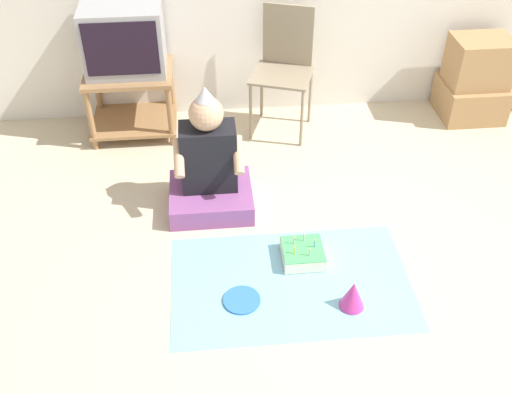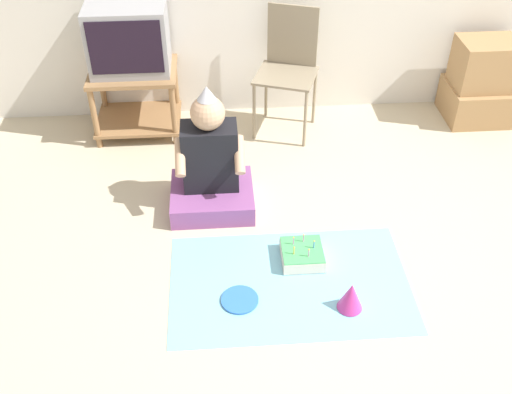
% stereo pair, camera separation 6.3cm
% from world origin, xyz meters
% --- Properties ---
extents(ground_plane, '(16.00, 16.00, 0.00)m').
position_xyz_m(ground_plane, '(0.00, 0.00, 0.00)').
color(ground_plane, beige).
extents(tv_stand, '(0.64, 0.51, 0.51)m').
position_xyz_m(tv_stand, '(-1.40, 1.92, 0.31)').
color(tv_stand, '#997047').
rests_on(tv_stand, ground_plane).
extents(tv, '(0.57, 0.41, 0.48)m').
position_xyz_m(tv, '(-1.40, 1.94, 0.76)').
color(tv, '#99999E').
rests_on(tv, tv_stand).
extents(folding_chair, '(0.54, 0.52, 0.94)m').
position_xyz_m(folding_chair, '(-0.24, 1.90, 0.55)').
color(folding_chair, gray).
rests_on(folding_chair, ground_plane).
extents(cardboard_box_stack, '(0.48, 0.46, 0.66)m').
position_xyz_m(cardboard_box_stack, '(1.29, 1.92, 0.30)').
color(cardboard_box_stack, '#A87F51').
rests_on(cardboard_box_stack, ground_plane).
extents(person_seated, '(0.54, 0.48, 0.86)m').
position_xyz_m(person_seated, '(-0.85, 0.95, 0.28)').
color(person_seated, '#8C4C8C').
rests_on(person_seated, ground_plane).
extents(party_cloth, '(1.38, 0.86, 0.01)m').
position_xyz_m(party_cloth, '(-0.42, 0.18, 0.00)').
color(party_cloth, '#7FC6E0').
rests_on(party_cloth, ground_plane).
extents(birthday_cake, '(0.25, 0.25, 0.14)m').
position_xyz_m(birthday_cake, '(-0.33, 0.37, 0.05)').
color(birthday_cake, '#F4E0C6').
rests_on(birthday_cake, party_cloth).
extents(party_hat_blue, '(0.14, 0.14, 0.18)m').
position_xyz_m(party_hat_blue, '(-0.11, -0.03, 0.09)').
color(party_hat_blue, '#CC338C').
rests_on(party_hat_blue, party_cloth).
extents(paper_plate, '(0.21, 0.21, 0.01)m').
position_xyz_m(paper_plate, '(-0.72, 0.07, 0.01)').
color(paper_plate, blue).
rests_on(paper_plate, party_cloth).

